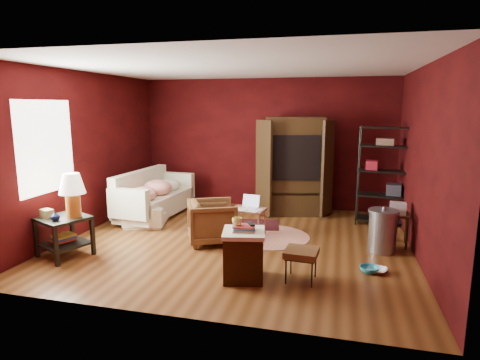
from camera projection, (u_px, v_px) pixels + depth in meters
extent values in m
cube|color=brown|center=(237.00, 242.00, 6.65)|extent=(5.50, 5.00, 0.02)
cube|color=white|center=(237.00, 66.00, 6.13)|extent=(5.50, 5.00, 0.02)
cube|color=#460A0A|center=(266.00, 144.00, 8.78)|extent=(5.50, 0.02, 2.80)
cube|color=#460A0A|center=(174.00, 188.00, 4.00)|extent=(5.50, 0.02, 2.80)
cube|color=#460A0A|center=(85.00, 153.00, 7.05)|extent=(0.02, 5.00, 2.80)
cube|color=#460A0A|center=(424.00, 164.00, 5.73)|extent=(0.02, 5.00, 2.80)
cube|color=white|center=(46.00, 147.00, 6.06)|extent=(0.02, 1.20, 1.40)
imported|color=white|center=(153.00, 199.00, 8.09)|extent=(0.95, 1.93, 0.73)
imported|color=black|center=(212.00, 220.00, 6.54)|extent=(0.94, 0.97, 0.77)
imported|color=silver|center=(378.00, 263.00, 5.37)|extent=(0.27, 0.15, 0.26)
imported|color=#2AABC7|center=(370.00, 263.00, 5.38)|extent=(0.27, 0.16, 0.25)
imported|color=#0C133C|center=(55.00, 216.00, 5.70)|extent=(0.16, 0.16, 0.13)
imported|color=#EDE273|center=(237.00, 220.00, 5.07)|extent=(0.14, 0.12, 0.13)
cube|color=black|center=(63.00, 219.00, 5.90)|extent=(0.83, 0.83, 0.04)
cube|color=black|center=(65.00, 244.00, 5.97)|extent=(0.77, 0.77, 0.03)
cube|color=black|center=(36.00, 238.00, 5.90)|extent=(0.07, 0.07, 0.59)
cube|color=black|center=(56.00, 246.00, 5.56)|extent=(0.07, 0.07, 0.59)
cube|color=black|center=(72.00, 229.00, 6.34)|extent=(0.07, 0.07, 0.59)
cube|color=black|center=(93.00, 236.00, 6.00)|extent=(0.07, 0.07, 0.59)
cylinder|color=orange|center=(73.00, 205.00, 5.87)|extent=(0.28, 0.28, 0.36)
cone|color=#F2E5C6|center=(72.00, 183.00, 5.81)|extent=(0.50, 0.50, 0.29)
cube|color=#928F50|center=(47.00, 214.00, 5.86)|extent=(0.22, 0.19, 0.13)
cube|color=#D54C35|center=(63.00, 240.00, 5.99)|extent=(0.33, 0.36, 0.03)
cube|color=blue|center=(63.00, 238.00, 5.98)|extent=(0.33, 0.36, 0.03)
cube|color=#F0EC50|center=(63.00, 236.00, 5.97)|extent=(0.33, 0.36, 0.03)
cube|color=white|center=(156.00, 204.00, 8.06)|extent=(0.92, 1.92, 0.39)
cube|color=white|center=(140.00, 190.00, 8.11)|extent=(0.31, 1.87, 0.78)
cube|color=white|center=(129.00, 204.00, 7.15)|extent=(0.80, 0.23, 0.54)
cube|color=white|center=(177.00, 185.00, 8.89)|extent=(0.80, 0.23, 0.54)
ellipsoid|color=#F73922|center=(143.00, 194.00, 7.48)|extent=(0.55, 0.55, 0.27)
ellipsoid|color=#F73922|center=(157.00, 188.00, 7.98)|extent=(0.61, 0.61, 0.31)
ellipsoid|color=white|center=(169.00, 185.00, 8.45)|extent=(0.50, 0.50, 0.25)
cube|color=#3B1F0D|center=(244.00, 257.00, 5.16)|extent=(0.58, 0.58, 0.59)
cube|color=white|center=(244.00, 233.00, 5.10)|extent=(0.62, 0.62, 0.05)
cube|color=beige|center=(244.00, 230.00, 5.09)|extent=(0.32, 0.27, 0.02)
cube|color=teal|center=(244.00, 228.00, 5.09)|extent=(0.33, 0.28, 0.02)
cube|color=#B64944|center=(244.00, 226.00, 5.08)|extent=(0.28, 0.23, 0.02)
cube|color=black|center=(251.00, 224.00, 5.10)|extent=(0.14, 0.18, 0.02)
cube|color=black|center=(301.00, 253.00, 5.09)|extent=(0.44, 0.44, 0.08)
cube|color=black|center=(301.00, 256.00, 5.10)|extent=(0.39, 0.39, 0.02)
cylinder|color=black|center=(286.00, 271.00, 5.03)|extent=(0.02, 0.02, 0.34)
cylinder|color=black|center=(312.00, 275.00, 4.93)|extent=(0.02, 0.02, 0.34)
cylinder|color=black|center=(291.00, 262.00, 5.33)|extent=(0.02, 0.02, 0.34)
cylinder|color=black|center=(316.00, 265.00, 5.23)|extent=(0.02, 0.02, 0.34)
cylinder|color=#F0E1C8|center=(270.00, 237.00, 6.87)|extent=(1.64, 1.64, 0.01)
cube|color=#50151B|center=(250.00, 224.00, 7.54)|extent=(1.17, 0.88, 0.01)
cube|color=#B16751|center=(248.00, 209.00, 6.87)|extent=(0.61, 0.46, 0.03)
cylinder|color=#B16751|center=(232.00, 223.00, 6.86)|extent=(0.04, 0.04, 0.47)
cylinder|color=#B16751|center=(259.00, 226.00, 6.68)|extent=(0.04, 0.04, 0.47)
cylinder|color=#B16751|center=(239.00, 219.00, 7.14)|extent=(0.04, 0.04, 0.47)
cylinder|color=#B16751|center=(265.00, 221.00, 6.97)|extent=(0.04, 0.04, 0.47)
cube|color=silver|center=(249.00, 208.00, 6.89)|extent=(0.32, 0.24, 0.01)
cube|color=silver|center=(251.00, 200.00, 6.97)|extent=(0.30, 0.10, 0.20)
cube|color=white|center=(240.00, 209.00, 6.82)|extent=(0.22, 0.29, 0.00)
cube|color=white|center=(254.00, 210.00, 6.74)|extent=(0.27, 0.33, 0.00)
cube|color=#3B2611|center=(294.00, 166.00, 8.22)|extent=(1.27, 0.87, 1.99)
cube|color=black|center=(295.00, 157.00, 8.07)|extent=(1.03, 0.67, 0.89)
cube|color=#3B2611|center=(264.00, 168.00, 7.94)|extent=(0.39, 0.36, 1.89)
cube|color=#3B2611|center=(328.00, 168.00, 7.91)|extent=(0.23, 0.46, 1.89)
cube|color=#333539|center=(294.00, 161.00, 8.15)|extent=(0.75, 0.66, 0.55)
cube|color=black|center=(296.00, 163.00, 7.88)|extent=(0.51, 0.13, 0.42)
cube|color=#3B2611|center=(294.00, 192.00, 8.26)|extent=(1.04, 0.72, 0.05)
cylinder|color=black|center=(358.00, 177.00, 7.41)|extent=(0.03, 0.03, 1.85)
cylinder|color=black|center=(408.00, 180.00, 7.12)|extent=(0.03, 0.03, 1.85)
cylinder|color=black|center=(359.00, 174.00, 7.75)|extent=(0.03, 0.03, 1.85)
cylinder|color=black|center=(407.00, 176.00, 7.46)|extent=(0.03, 0.03, 1.85)
cube|color=black|center=(380.00, 219.00, 7.58)|extent=(0.94, 0.48, 0.03)
cube|color=black|center=(381.00, 195.00, 7.50)|extent=(0.94, 0.48, 0.03)
cube|color=black|center=(383.00, 171.00, 7.42)|extent=(0.94, 0.48, 0.03)
cube|color=black|center=(385.00, 146.00, 7.33)|extent=(0.94, 0.48, 0.03)
cube|color=black|center=(386.00, 128.00, 7.27)|extent=(0.94, 0.48, 0.03)
cube|color=#A71B2D|center=(372.00, 165.00, 7.47)|extent=(0.23, 0.28, 0.16)
cube|color=#373945|center=(394.00, 190.00, 7.41)|extent=(0.28, 0.28, 0.21)
cube|color=#8B6853|center=(385.00, 142.00, 7.32)|extent=(0.33, 0.24, 0.12)
cube|color=#3B2611|center=(397.00, 214.00, 6.37)|extent=(0.38, 0.38, 0.04)
cube|color=#3B2611|center=(386.00, 232.00, 6.33)|extent=(0.04, 0.04, 0.51)
cube|color=#3B2611|center=(407.00, 234.00, 6.23)|extent=(0.04, 0.04, 0.51)
cube|color=#3B2611|center=(386.00, 226.00, 6.60)|extent=(0.04, 0.04, 0.51)
cube|color=#3B2611|center=(406.00, 228.00, 6.51)|extent=(0.04, 0.04, 0.51)
cube|color=silver|center=(398.00, 208.00, 6.35)|extent=(0.26, 0.22, 0.18)
cylinder|color=#A1A5A8|center=(382.00, 232.00, 6.13)|extent=(0.55, 0.55, 0.62)
cylinder|color=#A1A5A8|center=(384.00, 211.00, 6.07)|extent=(0.60, 0.60, 0.04)
sphere|color=#A1A5A8|center=(384.00, 209.00, 6.06)|extent=(0.08, 0.08, 0.06)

